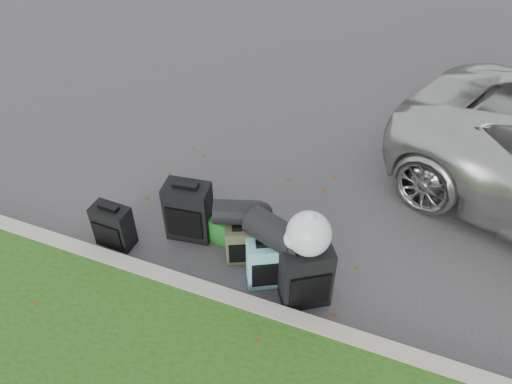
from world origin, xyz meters
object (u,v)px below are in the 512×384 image
(suitcase_large_black_left, at_px, (189,211))
(tote_navy, at_px, (178,194))
(tote_green, at_px, (223,229))
(suitcase_small_black, at_px, (113,226))
(suitcase_large_black_right, at_px, (306,275))
(suitcase_teal, at_px, (266,263))
(suitcase_olive, at_px, (241,244))

(suitcase_large_black_left, bearing_deg, tote_navy, 124.42)
(tote_green, bearing_deg, tote_navy, 158.63)
(suitcase_small_black, bearing_deg, suitcase_large_black_left, 32.58)
(suitcase_small_black, distance_m, tote_green, 1.27)
(suitcase_large_black_right, xyz_separation_m, tote_navy, (-1.95, 0.86, -0.23))
(suitcase_teal, xyz_separation_m, tote_green, (-0.70, 0.41, -0.13))
(suitcase_small_black, xyz_separation_m, tote_green, (1.16, 0.52, -0.11))
(suitcase_large_black_left, height_order, tote_navy, suitcase_large_black_left)
(tote_green, xyz_separation_m, tote_navy, (-0.80, 0.37, -0.02))
(suitcase_large_black_left, relative_size, suitcase_olive, 1.56)
(tote_green, bearing_deg, suitcase_small_black, -152.35)
(suitcase_small_black, xyz_separation_m, tote_navy, (0.36, 0.89, -0.13))
(suitcase_small_black, relative_size, tote_navy, 1.86)
(suitcase_olive, distance_m, suitcase_teal, 0.44)
(tote_green, height_order, tote_navy, tote_green)
(suitcase_olive, relative_size, tote_green, 1.48)
(suitcase_teal, bearing_deg, suitcase_large_black_left, 134.38)
(suitcase_olive, height_order, tote_navy, suitcase_olive)
(suitcase_teal, relative_size, tote_green, 1.81)
(suitcase_small_black, relative_size, tote_green, 1.69)
(suitcase_teal, distance_m, tote_green, 0.82)
(suitcase_small_black, relative_size, suitcase_large_black_left, 0.73)
(suitcase_large_black_left, bearing_deg, suitcase_olive, -19.01)
(tote_navy, bearing_deg, suitcase_large_black_left, -63.25)
(suitcase_small_black, xyz_separation_m, suitcase_olive, (1.47, 0.31, -0.03))
(suitcase_olive, xyz_separation_m, tote_green, (-0.32, 0.21, -0.08))
(suitcase_small_black, xyz_separation_m, suitcase_large_black_left, (0.75, 0.45, 0.10))
(suitcase_small_black, bearing_deg, suitcase_teal, 4.75)
(suitcase_large_black_right, height_order, tote_green, suitcase_large_black_right)
(suitcase_teal, distance_m, tote_navy, 1.70)
(suitcase_small_black, xyz_separation_m, suitcase_large_black_right, (2.31, 0.03, 0.11))
(suitcase_teal, relative_size, tote_navy, 1.99)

